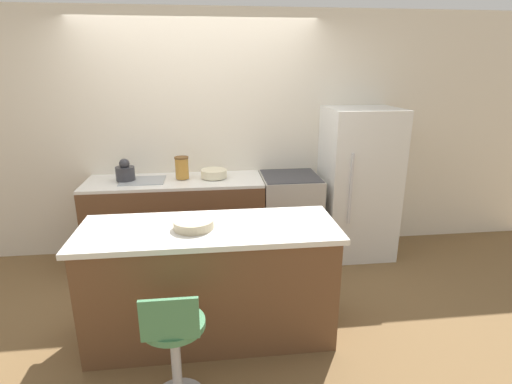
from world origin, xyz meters
The scene contains 11 objects.
ground_plane centered at (0.00, 0.00, 0.00)m, with size 14.00×14.00×0.00m, color brown.
wall_back centered at (0.00, 0.67, 1.30)m, with size 8.00×0.06×2.60m.
back_counter centered at (-0.27, 0.33, 0.45)m, with size 1.80×0.62×0.92m.
kitchen_island centered at (0.07, -0.98, 0.46)m, with size 1.89×0.70×0.91m.
oven_range centered at (0.95, 0.33, 0.46)m, with size 0.61×0.63×0.92m.
refrigerator centered at (1.69, 0.31, 0.81)m, with size 0.75×0.68×1.62m.
stool_chair centered at (-0.15, -1.66, 0.42)m, with size 0.38×0.38×0.84m.
kettle centered at (-0.76, 0.36, 1.00)m, with size 0.19×0.19×0.22m.
mixing_bowl centered at (0.14, 0.36, 0.96)m, with size 0.27×0.27×0.08m.
canister_jar centered at (-0.19, 0.36, 1.03)m, with size 0.14×0.14×0.23m.
fruit_bowl centered at (-0.03, -0.99, 0.94)m, with size 0.29×0.29×0.07m.
Camera 1 is at (0.10, -3.69, 2.03)m, focal length 28.00 mm.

